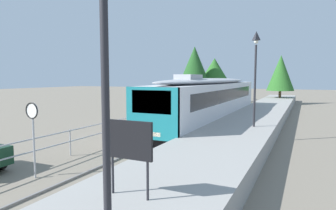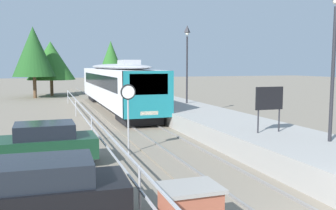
{
  "view_description": "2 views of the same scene",
  "coord_description": "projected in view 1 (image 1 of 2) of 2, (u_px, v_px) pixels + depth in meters",
  "views": [
    {
      "loc": [
        6.69,
        1.7,
        3.68
      ],
      "look_at": [
        -1.0,
        17.94,
        2.0
      ],
      "focal_mm": 31.3,
      "sensor_mm": 36.0,
      "label": 1
    },
    {
      "loc": [
        -5.3,
        -5.0,
        3.54
      ],
      "look_at": [
        0.4,
        11.94,
        1.6
      ],
      "focal_mm": 39.32,
      "sensor_mm": 36.0,
      "label": 2
    }
  ],
  "objects": [
    {
      "name": "speed_limit_sign",
      "position": [
        32.0,
        121.0,
        10.57
      ],
      "size": [
        0.61,
        0.1,
        2.81
      ],
      "color": "#9EA0A5",
      "rests_on": "ground"
    },
    {
      "name": "platform_notice_board",
      "position": [
        129.0,
        143.0,
        6.76
      ],
      "size": [
        1.2,
        0.08,
        1.8
      ],
      "color": "#232328",
      "rests_on": "station_platform"
    },
    {
      "name": "tree_distant_left",
      "position": [
        281.0,
        73.0,
        40.41
      ],
      "size": [
        3.68,
        3.68,
        6.79
      ],
      "color": "brown",
      "rests_on": "ground"
    },
    {
      "name": "platform_lamp_near_end",
      "position": [
        104.0,
        11.0,
        4.13
      ],
      "size": [
        0.34,
        0.34,
        5.35
      ],
      "color": "#232328",
      "rests_on": "station_platform"
    },
    {
      "name": "tree_behind_carpark",
      "position": [
        214.0,
        75.0,
        39.04
      ],
      "size": [
        5.46,
        5.46,
        6.27
      ],
      "color": "brown",
      "rests_on": "ground"
    },
    {
      "name": "carpark_fence",
      "position": [
        70.0,
        137.0,
        13.79
      ],
      "size": [
        0.06,
        36.06,
        1.25
      ],
      "color": "#9EA0A5",
      "rests_on": "ground"
    },
    {
      "name": "platform_lamp_mid_platform",
      "position": [
        256.0,
        61.0,
        16.34
      ],
      "size": [
        0.34,
        0.34,
        5.35
      ],
      "color": "#232328",
      "rests_on": "station_platform"
    },
    {
      "name": "station_platform",
      "position": [
        249.0,
        125.0,
        20.04
      ],
      "size": [
        3.9,
        60.0,
        0.9
      ],
      "primitive_type": "cube",
      "color": "#999691",
      "rests_on": "ground"
    },
    {
      "name": "tree_behind_station_far",
      "position": [
        195.0,
        68.0,
        37.19
      ],
      "size": [
        4.43,
        4.43,
        7.62
      ],
      "color": "brown",
      "rests_on": "ground"
    },
    {
      "name": "track_rails",
      "position": [
        204.0,
        128.0,
        21.46
      ],
      "size": [
        3.2,
        60.0,
        0.14
      ],
      "color": "slate",
      "rests_on": "ground"
    },
    {
      "name": "commuter_train",
      "position": [
        211.0,
        97.0,
        22.74
      ],
      "size": [
        2.82,
        19.63,
        3.74
      ],
      "color": "silver",
      "rests_on": "track_rails"
    },
    {
      "name": "ground_plane",
      "position": [
        167.0,
        125.0,
        22.74
      ],
      "size": [
        160.0,
        160.0,
        0.0
      ],
      "primitive_type": "plane",
      "color": "slate"
    }
  ]
}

